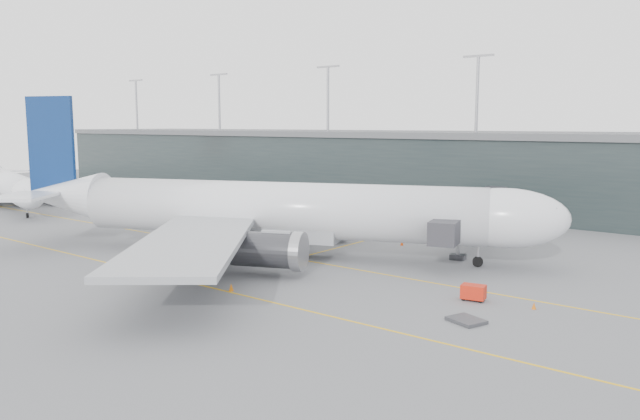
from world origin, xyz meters
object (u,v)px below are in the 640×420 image
Objects in this scene: jet_bridge at (489,210)px; gse_cart at (473,292)px; second_aircraft at (8,185)px; main_aircraft at (275,211)px.

jet_bridge reaches higher than gse_cart.
second_aircraft is at bearing 166.69° from gse_cart.
main_aircraft is 75.16m from second_aircraft.
jet_bridge is 0.80× the size of second_aircraft.
jet_bridge is at bearing 32.46° from main_aircraft.
gse_cart is (29.01, -3.76, -4.94)m from main_aircraft.
main_aircraft reaches higher than jet_bridge.
main_aircraft reaches higher than gse_cart.
second_aircraft is (-92.91, -24.42, -0.15)m from jet_bridge.
second_aircraft is at bearing 156.13° from main_aircraft.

